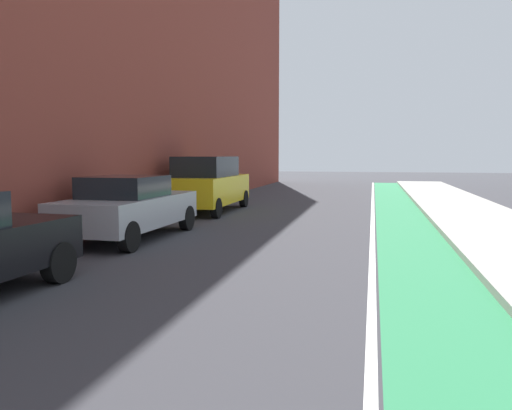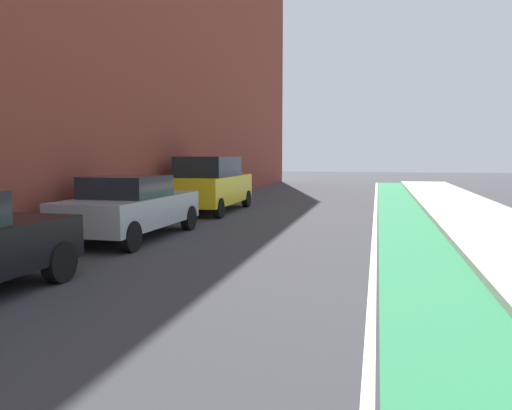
# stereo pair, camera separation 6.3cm
# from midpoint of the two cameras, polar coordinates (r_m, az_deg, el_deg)

# --- Properties ---
(ground_plane) EXTENTS (97.90, 97.90, 0.00)m
(ground_plane) POSITION_cam_midpoint_polar(r_m,az_deg,el_deg) (14.60, 3.24, -2.35)
(ground_plane) COLOR #38383D
(bike_lane_paint) EXTENTS (1.60, 44.50, 0.00)m
(bike_lane_paint) POSITION_cam_midpoint_polar(r_m,az_deg,el_deg) (16.38, 16.51, -1.70)
(bike_lane_paint) COLOR #2D8451
(bike_lane_paint) RESTS_ON ground
(lane_divider_stripe) EXTENTS (0.12, 44.50, 0.00)m
(lane_divider_stripe) POSITION_cam_midpoint_polar(r_m,az_deg,el_deg) (16.35, 13.36, -1.63)
(lane_divider_stripe) COLOR white
(lane_divider_stripe) RESTS_ON ground
(sidewalk_right) EXTENTS (3.05, 44.50, 0.14)m
(sidewalk_right) POSITION_cam_midpoint_polar(r_m,az_deg,el_deg) (16.66, 24.53, -1.62)
(sidewalk_right) COLOR #A8A59E
(sidewalk_right) RESTS_ON ground
(parked_sedan_silver) EXTENTS (1.92, 4.40, 1.53)m
(parked_sedan_silver) POSITION_cam_midpoint_polar(r_m,az_deg,el_deg) (12.62, -13.79, -0.17)
(parked_sedan_silver) COLOR #9EA0A8
(parked_sedan_silver) RESTS_ON ground
(parked_suv_yellow_cab) EXTENTS (1.93, 4.78, 1.98)m
(parked_suv_yellow_cab) POSITION_cam_midpoint_polar(r_m,az_deg,el_deg) (18.20, -5.03, 2.43)
(parked_suv_yellow_cab) COLOR yellow
(parked_suv_yellow_cab) RESTS_ON ground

